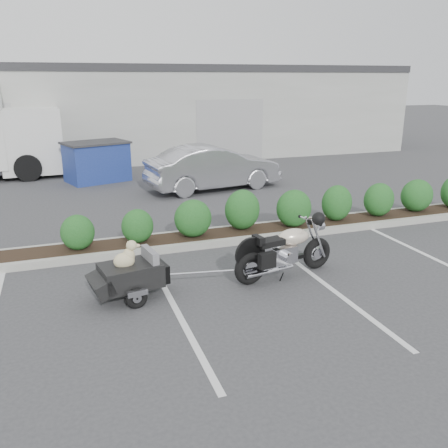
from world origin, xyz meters
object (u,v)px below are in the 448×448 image
object	(u,v)px
pet_trailer	(130,274)
sedan	(213,167)
motorcycle	(285,251)
dumpster	(97,161)

from	to	relation	value
pet_trailer	sedan	size ratio (longest dim) A/B	0.39
motorcycle	dumpster	distance (m)	10.00
pet_trailer	dumpster	bearing A→B (deg)	77.99
sedan	dumpster	xyz separation A→B (m)	(-3.44, 2.52, -0.01)
motorcycle	pet_trailer	xyz separation A→B (m)	(-2.78, 0.02, -0.06)
motorcycle	pet_trailer	size ratio (longest dim) A/B	1.23
motorcycle	dumpster	world-z (taller)	dumpster
dumpster	motorcycle	bearing A→B (deg)	-93.69
pet_trailer	sedan	xyz separation A→B (m)	(3.74, 7.14, 0.29)
pet_trailer	dumpster	size ratio (longest dim) A/B	0.70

